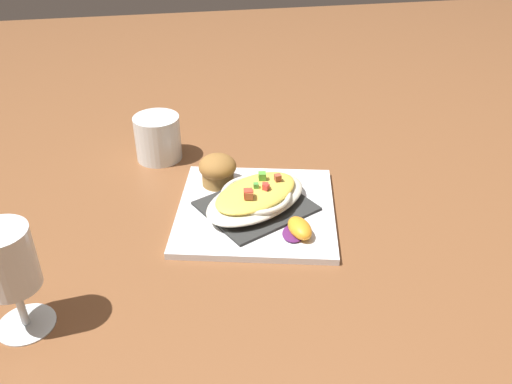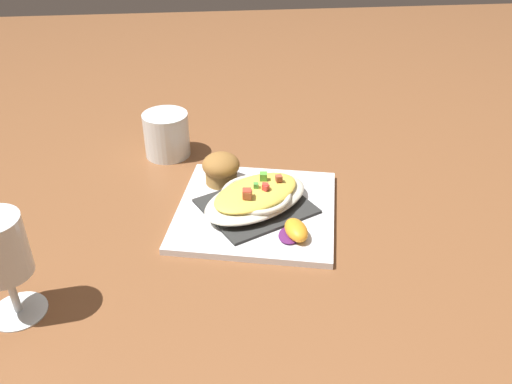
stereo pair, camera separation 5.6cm
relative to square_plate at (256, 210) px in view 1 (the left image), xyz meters
name	(u,v)px [view 1 (the left image)]	position (x,y,z in m)	size (l,w,h in m)	color
ground_plane	(256,213)	(0.00, 0.00, -0.01)	(2.60, 2.60, 0.00)	brown
square_plate	(256,210)	(0.00, 0.00, 0.00)	(0.26, 0.26, 0.01)	white
folded_napkin	(256,206)	(0.00, 0.00, 0.01)	(0.16, 0.14, 0.00)	#2D2E2D
gratin_dish	(256,196)	(0.00, 0.00, 0.03)	(0.22, 0.20, 0.05)	silver
muffin	(218,170)	(-0.05, 0.08, 0.03)	(0.07, 0.07, 0.06)	olive
orange_garnish	(299,229)	(0.05, -0.08, 0.02)	(0.06, 0.06, 0.02)	#541E57
coffee_mug	(158,140)	(-0.15, 0.22, 0.03)	(0.09, 0.12, 0.09)	white
stemmed_glass	(8,266)	(-0.33, -0.19, 0.09)	(0.07, 0.07, 0.15)	white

